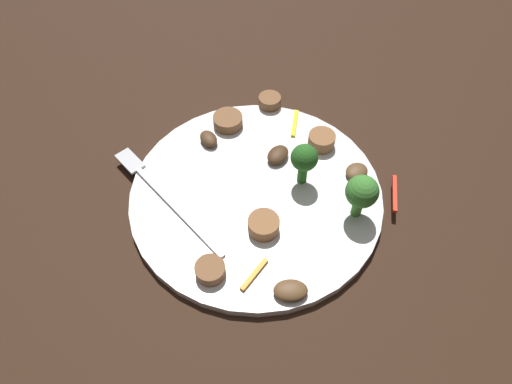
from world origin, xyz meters
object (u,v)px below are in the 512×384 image
at_px(fork, 160,192).
at_px(sausage_slice_1, 210,270).
at_px(sausage_slice_0, 264,225).
at_px(mushroom_3, 209,139).
at_px(broccoli_floret_0, 304,159).
at_px(mushroom_2, 278,155).
at_px(pepper_strip_0, 395,194).
at_px(pepper_strip_2, 295,123).
at_px(sausage_slice_2, 322,140).
at_px(sausage_slice_4, 270,101).
at_px(sausage_slice_3, 228,121).
at_px(mushroom_0, 291,290).
at_px(plate, 256,195).
at_px(broccoli_floret_1, 362,193).
at_px(pepper_strip_1, 254,274).
at_px(mushroom_1, 357,171).

bearing_deg(fork, sausage_slice_1, 170.04).
height_order(sausage_slice_0, mushroom_3, sausage_slice_0).
distance_m(broccoli_floret_0, mushroom_2, 0.05).
xyz_separation_m(sausage_slice_1, pepper_strip_0, (-0.07, -0.20, -0.00)).
distance_m(mushroom_3, pepper_strip_2, 0.10).
bearing_deg(sausage_slice_0, pepper_strip_0, -118.82).
bearing_deg(sausage_slice_2, sausage_slice_4, -5.07).
height_order(fork, pepper_strip_0, same).
bearing_deg(fork, sausage_slice_3, -76.17).
height_order(sausage_slice_2, pepper_strip_2, sausage_slice_2).
distance_m(fork, pepper_strip_0, 0.25).
height_order(mushroom_0, pepper_strip_2, mushroom_0).
xyz_separation_m(sausage_slice_0, mushroom_2, (0.05, -0.08, -0.00)).
xyz_separation_m(plate, broccoli_floret_1, (-0.09, -0.05, 0.04)).
bearing_deg(broccoli_floret_0, mushroom_0, 126.26).
xyz_separation_m(sausage_slice_4, pepper_strip_0, (-0.19, 0.01, -0.00)).
relative_size(sausage_slice_1, pepper_strip_0, 0.61).
bearing_deg(sausage_slice_1, pepper_strip_0, -110.04).
height_order(mushroom_2, pepper_strip_1, mushroom_2).
bearing_deg(mushroom_2, broccoli_floret_1, -179.62).
xyz_separation_m(sausage_slice_2, sausage_slice_4, (0.09, -0.01, -0.00)).
relative_size(sausage_slice_1, mushroom_1, 1.11).
bearing_deg(mushroom_0, sausage_slice_2, -59.23).
height_order(mushroom_2, pepper_strip_0, mushroom_2).
height_order(broccoli_floret_0, sausage_slice_0, broccoli_floret_0).
height_order(sausage_slice_4, pepper_strip_0, sausage_slice_4).
relative_size(sausage_slice_3, mushroom_1, 1.35).
relative_size(fork, sausage_slice_0, 5.70).
xyz_separation_m(sausage_slice_0, sausage_slice_2, (0.03, -0.13, 0.00)).
height_order(sausage_slice_2, mushroom_1, sausage_slice_2).
relative_size(sausage_slice_4, mushroom_0, 0.86).
height_order(plate, fork, fork).
bearing_deg(broccoli_floret_0, pepper_strip_2, -43.73).
distance_m(fork, sausage_slice_3, 0.12).
xyz_separation_m(sausage_slice_3, mushroom_1, (-0.16, -0.05, -0.00)).
xyz_separation_m(broccoli_floret_0, mushroom_1, (-0.04, -0.05, -0.03)).
bearing_deg(broccoli_floret_0, sausage_slice_1, 94.46).
xyz_separation_m(broccoli_floret_1, sausage_slice_2, (0.09, -0.05, -0.03)).
bearing_deg(sausage_slice_2, sausage_slice_0, 103.56).
relative_size(sausage_slice_1, mushroom_0, 0.91).
xyz_separation_m(plate, fork, (0.07, 0.07, 0.01)).
bearing_deg(broccoli_floret_1, mushroom_2, 0.38).
height_order(sausage_slice_3, pepper_strip_0, sausage_slice_3).
xyz_separation_m(plate, mushroom_2, (0.02, -0.05, 0.01)).
distance_m(sausage_slice_3, mushroom_3, 0.04).
distance_m(plate, sausage_slice_3, 0.11).
xyz_separation_m(sausage_slice_2, mushroom_3, (0.10, 0.09, -0.00)).
distance_m(mushroom_0, mushroom_1, 0.16).
bearing_deg(mushroom_0, sausage_slice_4, -42.53).
relative_size(fork, broccoli_floret_1, 3.35).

